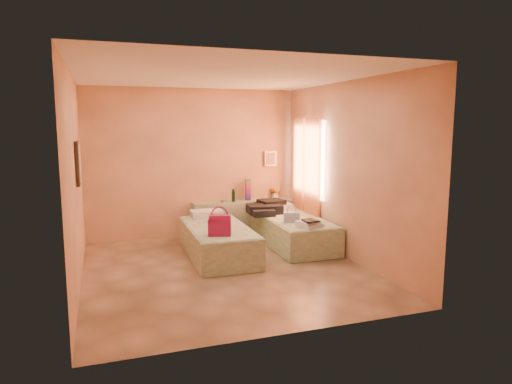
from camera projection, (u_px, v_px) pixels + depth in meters
ground at (225, 269)px, 6.76m from camera, size 4.50×4.50×0.00m
room_walls at (227, 147)px, 7.09m from camera, size 4.02×4.51×2.81m
headboard_ledge at (245, 217)px, 8.99m from camera, size 2.05×0.30×0.65m
bed_left at (218, 241)px, 7.39m from camera, size 0.93×2.01×0.50m
bed_right at (293, 232)px, 8.07m from camera, size 0.93×2.01×0.50m
water_bottle at (233, 196)px, 8.80m from camera, size 0.07×0.07×0.24m
rainbow_box at (248, 190)px, 8.96m from camera, size 0.09×0.09×0.41m
small_dish at (224, 201)px, 8.77m from camera, size 0.13×0.13×0.03m
green_book at (262, 200)px, 8.98m from camera, size 0.19×0.16×0.03m
flower_vase at (275, 192)px, 9.19m from camera, size 0.23×0.23×0.27m
magenta_handbag at (220, 225)px, 6.73m from camera, size 0.37×0.28×0.31m
khaki_garment at (218, 221)px, 7.67m from camera, size 0.38×0.35×0.05m
clothes_pile at (267, 207)px, 8.46m from camera, size 0.70×0.70×0.20m
blue_handbag at (292, 217)px, 7.66m from camera, size 0.28×0.16×0.17m
towel_stack at (310, 224)px, 7.30m from camera, size 0.43×0.40×0.10m
sandal_pair at (311, 221)px, 7.24m from camera, size 0.21×0.27×0.03m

